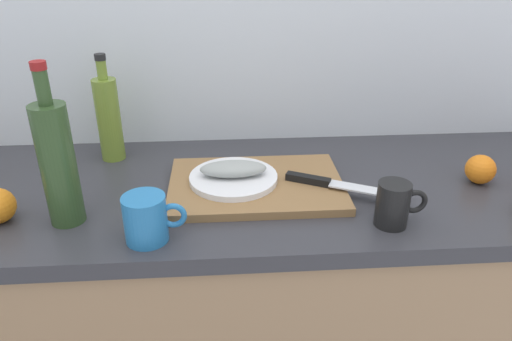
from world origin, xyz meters
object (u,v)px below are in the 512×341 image
cutting_board (256,185)px  white_plate (233,178)px  olive_oil_bottle (109,118)px  coffee_mug_2 (394,204)px  chef_knife (329,183)px  wine_bottle (58,162)px  orange_0 (480,169)px  fish_fillet (233,169)px  coffee_mug_0 (147,219)px

cutting_board → white_plate: white_plate is taller
olive_oil_bottle → coffee_mug_2: bearing=-30.4°
chef_knife → wine_bottle: 0.61m
wine_bottle → chef_knife: bearing=7.5°
white_plate → olive_oil_bottle: bearing=148.4°
olive_oil_bottle → orange_0: bearing=-12.8°
fish_fillet → wine_bottle: size_ratio=0.46×
wine_bottle → orange_0: 1.00m
fish_fillet → orange_0: bearing=-1.2°
white_plate → chef_knife: 0.23m
fish_fillet → coffee_mug_0: 0.28m
fish_fillet → wine_bottle: 0.40m
wine_bottle → coffee_mug_0: size_ratio=2.75×
olive_oil_bottle → orange_0: (0.95, -0.22, -0.08)m
olive_oil_bottle → coffee_mug_0: (0.15, -0.41, -0.07)m
fish_fillet → olive_oil_bottle: (-0.33, 0.20, 0.07)m
white_plate → fish_fillet: size_ratio=1.33×
fish_fillet → chef_knife: bearing=-11.1°
cutting_board → coffee_mug_2: bearing=-32.8°
wine_bottle → white_plate: bearing=18.7°
coffee_mug_0 → orange_0: 0.82m
olive_oil_bottle → coffee_mug_0: olive_oil_bottle is taller
white_plate → olive_oil_bottle: size_ratio=0.74×
chef_knife → olive_oil_bottle: bearing=-177.5°
cutting_board → fish_fillet: 0.07m
cutting_board → white_plate: (-0.06, 0.01, 0.02)m
cutting_board → wine_bottle: 0.46m
olive_oil_bottle → coffee_mug_2: 0.78m
chef_knife → coffee_mug_2: size_ratio=2.45×
wine_bottle → coffee_mug_0: 0.22m
coffee_mug_0 → coffee_mug_2: 0.52m
coffee_mug_2 → orange_0: bearing=32.0°
fish_fillet → chef_knife: 0.24m
wine_bottle → orange_0: size_ratio=4.78×
wine_bottle → cutting_board: bearing=15.5°
wine_bottle → coffee_mug_2: wine_bottle is taller
cutting_board → fish_fillet: fish_fillet is taller
coffee_mug_0 → orange_0: (0.80, 0.20, -0.01)m
chef_knife → olive_oil_bottle: olive_oil_bottle is taller
olive_oil_bottle → coffee_mug_0: bearing=-70.2°
coffee_mug_2 → chef_knife: bearing=127.0°
fish_fillet → cutting_board: bearing=-7.1°
wine_bottle → coffee_mug_2: 0.71m
fish_fillet → coffee_mug_0: (-0.18, -0.21, -0.00)m
coffee_mug_0 → coffee_mug_2: same height
wine_bottle → coffee_mug_0: bearing=-25.1°
white_plate → fish_fillet: fish_fillet is taller
fish_fillet → chef_knife: (0.23, -0.05, -0.02)m
white_plate → chef_knife: chef_knife is taller
cutting_board → fish_fillet: bearing=172.9°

